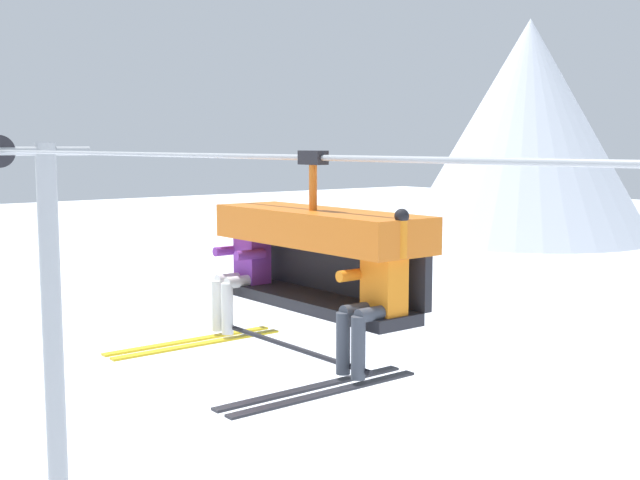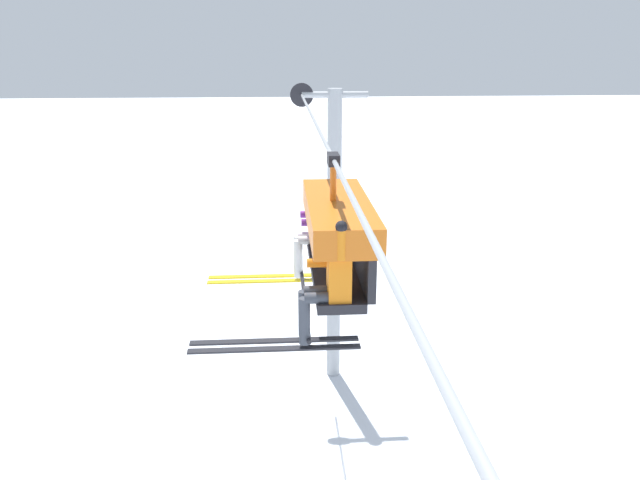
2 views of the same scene
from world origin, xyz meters
name	(u,v)px [view 2 (image 2 of 2)]	position (x,y,z in m)	size (l,w,h in m)	color
lift_tower_near	(333,233)	(-6.76, -0.02, 4.07)	(0.36, 1.88, 7.81)	#9EA3A8
lift_cable	(328,148)	(1.18, -0.80, 7.53)	(17.87, 0.05, 0.05)	#9EA3A8
chairlift_chair	(340,227)	(1.95, -0.73, 6.77)	(2.27, 0.74, 1.66)	#232328
skier_purple	(315,229)	(1.03, -0.95, 6.49)	(0.46, 1.70, 1.23)	purple
skier_orange	(326,281)	(2.88, -0.94, 6.51)	(0.48, 1.70, 1.34)	orange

